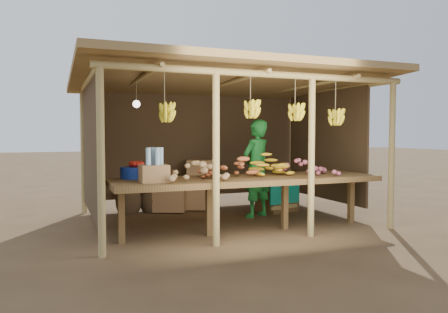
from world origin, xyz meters
name	(u,v)px	position (x,y,z in m)	size (l,w,h in m)	color
ground	(224,220)	(0.00, 0.00, 0.00)	(60.00, 60.00, 0.00)	brown
stall_structure	(224,103)	(-0.02, -0.05, 1.92)	(4.70, 3.50, 2.43)	tan
counter	(248,181)	(0.00, -0.95, 0.74)	(3.90, 1.05, 0.80)	brown
potato_heap	(195,167)	(-0.84, -1.08, 0.98)	(0.88, 0.53, 0.36)	#99784F
sweet_potato_heap	(230,165)	(-0.24, -0.86, 0.98)	(0.89, 0.54, 0.35)	#A4522A
onion_heap	(306,164)	(0.89, -1.07, 0.98)	(0.87, 0.52, 0.36)	#B35768
banana_pile	(268,164)	(0.38, -0.82, 0.98)	(0.67, 0.40, 0.35)	yellow
tomato_basin	(137,171)	(-1.52, -0.52, 0.90)	(0.45, 0.45, 0.24)	navy
bottle_box	(154,169)	(-1.40, -1.11, 0.97)	(0.36, 0.29, 0.45)	olive
vendor	(256,168)	(0.62, 0.08, 0.83)	(0.61, 0.40, 1.66)	#1B7D2D
tarp_crate	(277,193)	(1.23, 0.44, 0.34)	(0.81, 0.74, 0.83)	brown
carton_stack	(192,189)	(-0.21, 1.07, 0.40)	(1.34, 0.65, 0.91)	olive
burlap_sacks	(140,197)	(-1.15, 1.20, 0.27)	(0.89, 0.47, 0.63)	#4A3722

